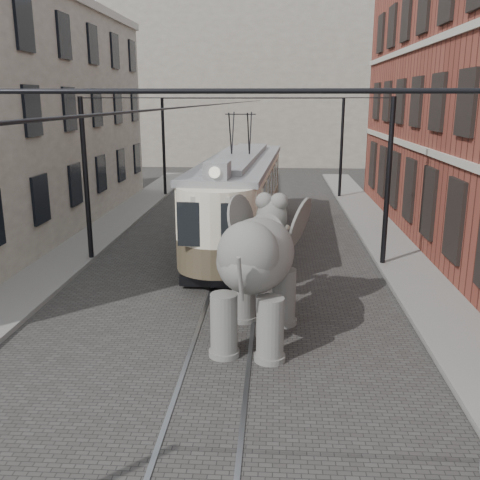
# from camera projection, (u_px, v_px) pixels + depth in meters

# --- Properties ---
(ground) EXTENTS (120.00, 120.00, 0.00)m
(ground) POSITION_uv_depth(u_px,v_px,m) (225.00, 331.00, 14.23)
(ground) COLOR #3A3836
(tram_rails) EXTENTS (1.54, 80.00, 0.02)m
(tram_rails) POSITION_uv_depth(u_px,v_px,m) (225.00, 330.00, 14.23)
(tram_rails) COLOR slate
(tram_rails) RESTS_ON ground
(sidewalk_right) EXTENTS (2.00, 60.00, 0.15)m
(sidewalk_right) POSITION_uv_depth(u_px,v_px,m) (458.00, 334.00, 13.83)
(sidewalk_right) COLOR slate
(sidewalk_right) RESTS_ON ground
(distant_block) EXTENTS (28.00, 10.00, 14.00)m
(distant_block) POSITION_uv_depth(u_px,v_px,m) (263.00, 87.00, 51.08)
(distant_block) COLOR gray
(distant_block) RESTS_ON ground
(catenary) EXTENTS (11.00, 30.20, 6.00)m
(catenary) POSITION_uv_depth(u_px,v_px,m) (232.00, 188.00, 18.31)
(catenary) COLOR black
(catenary) RESTS_ON ground
(tram) EXTENTS (3.54, 13.64, 5.36)m
(tram) POSITION_uv_depth(u_px,v_px,m) (240.00, 178.00, 22.96)
(tram) COLOR beige
(tram) RESTS_ON ground
(elephant) EXTENTS (3.93, 6.02, 3.43)m
(elephant) POSITION_uv_depth(u_px,v_px,m) (256.00, 274.00, 13.35)
(elephant) COLOR slate
(elephant) RESTS_ON ground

